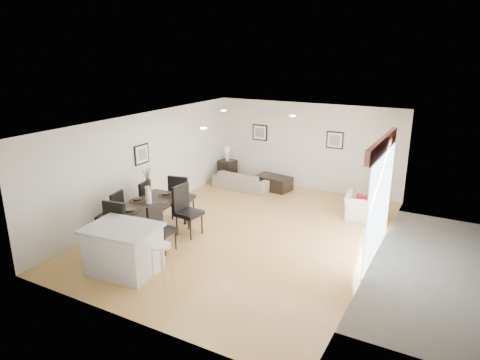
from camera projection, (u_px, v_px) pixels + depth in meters
The scene contains 26 objects.
ground at pixel (246, 233), 10.36m from camera, with size 8.00×8.00×0.00m, color tan.
wall_back at pixel (306, 147), 13.32m from camera, with size 6.00×0.04×2.70m, color silver.
wall_front at pixel (126, 246), 6.61m from camera, with size 6.00×0.04×2.70m, color silver.
wall_left at pixel (147, 164), 11.34m from camera, with size 0.04×8.00×2.70m, color silver.
wall_right at pixel (378, 200), 8.59m from camera, with size 0.04×8.00×2.70m, color silver.
ceiling at pixel (247, 122), 9.57m from camera, with size 6.00×8.00×0.02m, color white.
sofa at pixel (242, 180), 13.56m from camera, with size 1.86×0.73×0.54m, color gray.
armchair at pixel (366, 207), 11.05m from camera, with size 1.04×0.91×0.68m, color beige.
dining_table at pixel (149, 207), 9.99m from camera, with size 1.20×2.05×0.81m.
dining_chair_wnear at pixel (113, 212), 9.95m from camera, with size 0.61×0.61×1.12m.
dining_chair_wfar at pixel (141, 200), 10.76m from camera, with size 0.58×0.58×1.12m.
dining_chair_enear at pixel (160, 225), 9.31m from camera, with size 0.48×0.48×1.05m.
dining_chair_efar at pixel (185, 207), 10.12m from camera, with size 0.58×0.58×1.21m.
dining_chair_head at pixel (111, 227), 9.01m from camera, with size 0.60×0.60×1.19m.
dining_chair_foot at pixel (181, 195), 11.01m from camera, with size 0.63×0.63×1.19m.
vase at pixel (148, 189), 9.87m from camera, with size 1.10×1.68×0.85m.
coffee_table at pixel (274, 183), 13.48m from camera, with size 1.08×0.65×0.43m, color black.
side_table at pixel (228, 170), 14.55m from camera, with size 0.50×0.50×0.66m, color black.
table_lamp at pixel (227, 152), 14.36m from camera, with size 0.23×0.23×0.44m.
cushion at pixel (362, 201), 10.95m from camera, with size 0.31×0.10×0.31m, color maroon.
kitchen_island at pixel (123, 249), 8.42m from camera, with size 1.48×1.20×0.97m.
bar_stool at pixel (161, 250), 7.92m from camera, with size 0.37×0.37×0.80m.
framed_print_back_left at pixel (260, 133), 13.94m from camera, with size 0.52×0.04×0.52m.
framed_print_back_right at pixel (335, 140), 12.79m from camera, with size 0.52×0.04×0.52m.
framed_print_left_wall at pixel (142, 154), 11.07m from camera, with size 0.04×0.52×0.52m.
sliding_door at pixel (381, 181), 8.77m from camera, with size 0.12×2.70×2.57m.
Camera 1 is at (4.44, -8.43, 4.26)m, focal length 32.00 mm.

